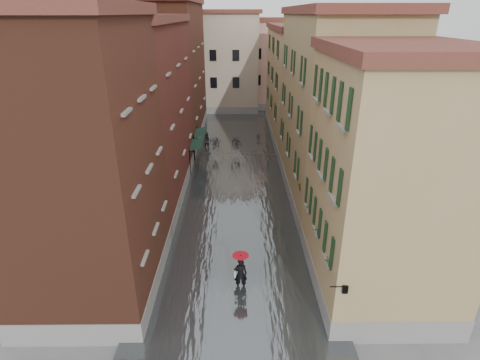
{
  "coord_description": "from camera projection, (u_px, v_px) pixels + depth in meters",
  "views": [
    {
      "loc": [
        0.05,
        -17.81,
        13.06
      ],
      "look_at": [
        0.26,
        4.67,
        3.0
      ],
      "focal_mm": 28.0,
      "sensor_mm": 36.0,
      "label": 1
    }
  ],
  "objects": [
    {
      "name": "window_planters",
      "position": [
        311.0,
        202.0,
        20.62
      ],
      "size": [
        0.59,
        10.84,
        0.84
      ],
      "color": "brown",
      "rests_on": "ground"
    },
    {
      "name": "pedestrian_far",
      "position": [
        207.0,
        141.0,
        38.9
      ],
      "size": [
        0.86,
        0.69,
        1.7
      ],
      "primitive_type": "imported",
      "rotation": [
        0.0,
        0.0,
        0.06
      ],
      "color": "black",
      "rests_on": "ground"
    },
    {
      "name": "building_end_pink",
      "position": [
        276.0,
        65.0,
        55.71
      ],
      "size": [
        10.0,
        9.0,
        12.0
      ],
      "primitive_type": "cube",
      "color": "#CD9890",
      "rests_on": "ground"
    },
    {
      "name": "building_right_far",
      "position": [
        299.0,
        86.0,
        41.21
      ],
      "size": [
        6.0,
        16.0,
        11.5
      ],
      "primitive_type": "cube",
      "color": "#A08752",
      "rests_on": "ground"
    },
    {
      "name": "ground",
      "position": [
        236.0,
        260.0,
        21.59
      ],
      "size": [
        120.0,
        120.0,
        0.0
      ],
      "primitive_type": "plane",
      "color": "#5E5E61",
      "rests_on": "ground"
    },
    {
      "name": "pedestrian_main",
      "position": [
        240.0,
        270.0,
        18.91
      ],
      "size": [
        0.86,
        0.86,
        2.06
      ],
      "color": "black",
      "rests_on": "ground"
    },
    {
      "name": "building_end_cream",
      "position": [
        215.0,
        63.0,
        53.6
      ],
      "size": [
        12.0,
        9.0,
        13.0
      ],
      "primitive_type": "cube",
      "color": "#B9AC93",
      "rests_on": "ground"
    },
    {
      "name": "building_left_far",
      "position": [
        171.0,
        74.0,
        40.58
      ],
      "size": [
        6.0,
        16.0,
        14.0
      ],
      "primitive_type": "cube",
      "color": "brown",
      "rests_on": "ground"
    },
    {
      "name": "building_right_near",
      "position": [
        385.0,
        184.0,
        17.48
      ],
      "size": [
        6.0,
        8.0,
        11.5
      ],
      "primitive_type": "cube",
      "color": "#A08752",
      "rests_on": "ground"
    },
    {
      "name": "building_right_mid",
      "position": [
        332.0,
        112.0,
        27.21
      ],
      "size": [
        6.0,
        14.0,
        13.0
      ],
      "primitive_type": "cube",
      "color": "#96885B",
      "rests_on": "ground"
    },
    {
      "name": "floodwater",
      "position": [
        236.0,
        172.0,
        33.42
      ],
      "size": [
        10.0,
        60.0,
        0.2
      ],
      "primitive_type": "cube",
      "color": "#484E50",
      "rests_on": "ground"
    },
    {
      "name": "awning_far",
      "position": [
        200.0,
        133.0,
        36.14
      ],
      "size": [
        1.09,
        3.05,
        2.8
      ],
      "color": "#142D23",
      "rests_on": "ground"
    },
    {
      "name": "building_left_mid",
      "position": [
        140.0,
        115.0,
        27.19
      ],
      "size": [
        6.0,
        14.0,
        12.5
      ],
      "primitive_type": "cube",
      "color": "#561C1B",
      "rests_on": "ground"
    },
    {
      "name": "wall_lantern",
      "position": [
        344.0,
        288.0,
        14.92
      ],
      "size": [
        0.71,
        0.22,
        0.35
      ],
      "color": "black",
      "rests_on": "ground"
    },
    {
      "name": "building_left_near",
      "position": [
        82.0,
        170.0,
        17.05
      ],
      "size": [
        6.0,
        8.0,
        13.0
      ],
      "primitive_type": "cube",
      "color": "brown",
      "rests_on": "ground"
    },
    {
      "name": "awning_near",
      "position": [
        197.0,
        144.0,
        32.96
      ],
      "size": [
        1.09,
        3.11,
        2.8
      ],
      "color": "#142D23",
      "rests_on": "ground"
    }
  ]
}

